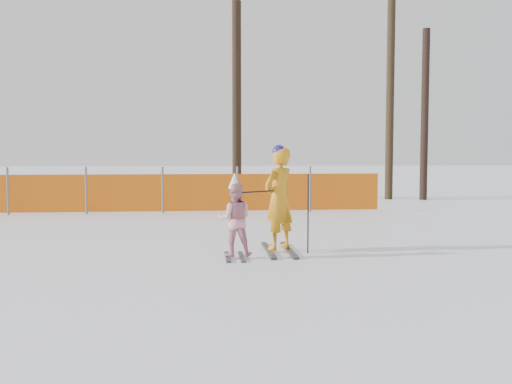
{
  "coord_description": "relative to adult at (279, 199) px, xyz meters",
  "views": [
    {
      "loc": [
        -0.85,
        -8.53,
        1.63
      ],
      "look_at": [
        0.0,
        0.5,
        1.0
      ],
      "focal_mm": 40.0,
      "sensor_mm": 36.0,
      "label": 1
    }
  ],
  "objects": [
    {
      "name": "ground",
      "position": [
        -0.4,
        -0.7,
        -0.87
      ],
      "size": [
        120.0,
        120.0,
        0.0
      ],
      "primitive_type": "plane",
      "color": "white",
      "rests_on": "ground"
    },
    {
      "name": "adult",
      "position": [
        0.0,
        0.0,
        0.0
      ],
      "size": [
        0.72,
        1.52,
        1.76
      ],
      "color": "black",
      "rests_on": "ground"
    },
    {
      "name": "tree_trunks",
      "position": [
        3.26,
        10.2,
        2.47
      ],
      "size": [
        6.67,
        1.13,
        7.18
      ],
      "color": "#302315",
      "rests_on": "ground"
    },
    {
      "name": "child",
      "position": [
        -0.76,
        -0.5,
        -0.27
      ],
      "size": [
        0.56,
        0.84,
        1.32
      ],
      "color": "black",
      "rests_on": "ground"
    },
    {
      "name": "ski_poles",
      "position": [
        0.17,
        -0.22,
        -0.11
      ],
      "size": [
        1.12,
        0.38,
        1.29
      ],
      "color": "black",
      "rests_on": "ground"
    },
    {
      "name": "safety_fence",
      "position": [
        -5.44,
        6.14,
        -0.32
      ],
      "size": [
        17.93,
        0.06,
        1.25
      ],
      "color": "#595960",
      "rests_on": "ground"
    }
  ]
}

